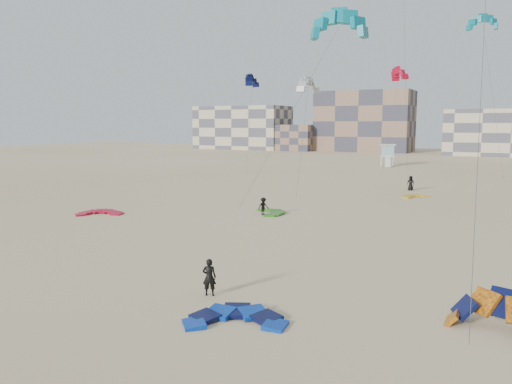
% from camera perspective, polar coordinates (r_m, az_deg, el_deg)
% --- Properties ---
extents(ground, '(320.00, 320.00, 0.00)m').
position_cam_1_polar(ground, '(21.53, -6.62, -14.70)').
color(ground, beige).
rests_on(ground, ground).
extents(kite_ground_blue, '(5.22, 5.32, 1.07)m').
position_cam_1_polar(kite_ground_blue, '(21.53, -2.37, -14.65)').
color(kite_ground_blue, '#0046C3').
rests_on(kite_ground_blue, ground).
extents(kite_ground_orange, '(5.08, 5.06, 4.09)m').
position_cam_1_polar(kite_ground_orange, '(22.70, 25.79, -14.24)').
color(kite_ground_orange, orange).
rests_on(kite_ground_orange, ground).
extents(kite_ground_red, '(5.29, 5.36, 0.80)m').
position_cam_1_polar(kite_ground_red, '(47.99, -17.43, -2.44)').
color(kite_ground_red, '#C10018').
rests_on(kite_ground_red, ground).
extents(kite_ground_green, '(5.02, 4.98, 0.62)m').
position_cam_1_polar(kite_ground_green, '(46.27, 1.62, -2.45)').
color(kite_ground_green, '#30821D').
rests_on(kite_ground_green, ground).
extents(kite_ground_yellow, '(4.33, 4.33, 0.56)m').
position_cam_1_polar(kite_ground_yellow, '(59.11, 17.72, -0.58)').
color(kite_ground_yellow, gold).
rests_on(kite_ground_yellow, ground).
extents(kitesurfer_main, '(0.78, 0.66, 1.82)m').
position_cam_1_polar(kitesurfer_main, '(24.41, -5.36, -9.67)').
color(kitesurfer_main, black).
rests_on(kitesurfer_main, ground).
extents(kitesurfer_c, '(1.08, 1.19, 1.61)m').
position_cam_1_polar(kitesurfer_c, '(45.30, 0.84, -1.64)').
color(kitesurfer_c, black).
rests_on(kitesurfer_c, ground).
extents(kitesurfer_e, '(0.93, 0.63, 1.83)m').
position_cam_1_polar(kitesurfer_e, '(65.00, 17.26, 0.97)').
color(kitesurfer_e, black).
rests_on(kitesurfer_e, ground).
extents(kite_fly_teal_a, '(10.35, 5.13, 16.21)m').
position_cam_1_polar(kite_fly_teal_a, '(41.85, 9.45, 18.11)').
color(kite_fly_teal_a, '#00778E').
rests_on(kite_fly_teal_a, ground).
extents(kite_fly_grey, '(5.10, 12.54, 12.72)m').
position_cam_1_polar(kite_fly_grey, '(60.14, 6.01, 11.88)').
color(kite_fly_grey, '#B9B9B9').
rests_on(kite_fly_grey, ground).
extents(kite_fly_navy, '(3.82, 6.38, 14.64)m').
position_cam_1_polar(kite_fly_navy, '(74.92, -0.48, 12.50)').
color(kite_fly_navy, '#0A0D3F').
rests_on(kite_fly_navy, ground).
extents(kite_fly_teal_b, '(5.85, 4.19, 20.94)m').
position_cam_1_polar(kite_fly_teal_b, '(73.00, 24.49, 17.10)').
color(kite_fly_teal_b, '#00778E').
rests_on(kite_fly_teal_b, ground).
extents(kite_fly_red, '(5.27, 6.24, 15.62)m').
position_cam_1_polar(kite_fly_red, '(75.09, 16.05, 12.75)').
color(kite_fly_red, '#C10018').
rests_on(kite_fly_red, ground).
extents(lifeguard_tower_far, '(3.67, 6.20, 4.26)m').
position_cam_1_polar(lifeguard_tower_far, '(102.04, 14.78, 4.09)').
color(lifeguard_tower_far, white).
rests_on(lifeguard_tower_far, ground).
extents(condo_west_a, '(30.00, 15.00, 14.00)m').
position_cam_1_polar(condo_west_a, '(167.46, -1.54, 7.36)').
color(condo_west_a, beige).
rests_on(condo_west_a, ground).
extents(condo_west_b, '(28.00, 14.00, 18.00)m').
position_cam_1_polar(condo_west_b, '(155.97, 12.29, 7.89)').
color(condo_west_b, '#886852').
rests_on(condo_west_b, ground).
extents(condo_mid, '(32.00, 16.00, 12.00)m').
position_cam_1_polar(condo_mid, '(146.44, 27.18, 6.06)').
color(condo_mid, beige).
rests_on(condo_mid, ground).
extents(condo_fill_left, '(12.00, 10.00, 8.00)m').
position_cam_1_polar(condo_fill_left, '(156.93, 4.55, 6.21)').
color(condo_fill_left, '#886852').
rests_on(condo_fill_left, ground).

